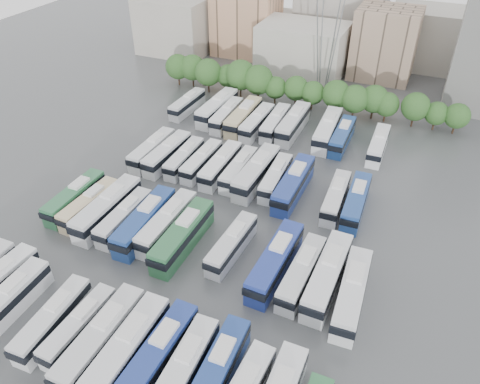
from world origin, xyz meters
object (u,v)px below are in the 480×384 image
at_px(bus_r2_s3, 184,158).
at_px(bus_r3_s12, 378,145).
at_px(bus_r2_s7, 256,172).
at_px(bus_r3_s10, 342,136).
at_px(bus_r0_s10, 217,372).
at_px(bus_r0_s4, 53,319).
at_px(bus_r0_s7, 126,351).
at_px(bus_r1_s2, 107,208).
at_px(bus_r1_s13, 352,293).
at_px(bus_r1_s1, 89,204).
at_px(bus_r2_s12, 356,201).
at_px(electricity_pylon, 331,9).
at_px(bus_r2_s6, 239,169).
at_px(bus_r2_s2, 167,153).
at_px(bus_r1_s8, 232,244).
at_px(bus_r1_s0, 75,197).
at_px(bus_r1_s10, 275,261).
at_px(bus_r2_s5, 221,165).
at_px(bus_r1_s5, 167,223).
at_px(bus_r3_s3, 227,115).
at_px(bus_r2_s9, 293,184).
at_px(bus_r1_s3, 125,217).
at_px(bus_r2_s8, 276,178).
at_px(bus_r0_s2, 7,302).
at_px(bus_r0_s5, 79,326).
at_px(bus_r3_s0, 187,104).
at_px(bus_r3_s2, 217,108).
at_px(bus_r2_s4, 202,161).
at_px(bus_r3_s9, 327,130).
at_px(bus_r0_s9, 183,372).
at_px(bus_r0_s6, 101,339).
at_px(bus_r0_s8, 158,355).
at_px(bus_r2_s11, 336,197).
at_px(bus_r3_s4, 243,117).
at_px(bus_r3_s7, 293,123).
at_px(bus_r3_s5, 257,122).
at_px(bus_r1_s11, 302,273).
at_px(bus_r1_s6, 183,235).
at_px(bus_r3_s6, 275,123).

relative_size(bus_r2_s3, bus_r3_s12, 0.94).
distance_m(bus_r2_s7, bus_r3_s10, 20.38).
bearing_deg(bus_r0_s10, bus_r0_s4, -177.61).
height_order(bus_r0_s7, bus_r1_s2, bus_r0_s7).
distance_m(bus_r1_s13, bus_r2_s7, 27.75).
distance_m(bus_r1_s1, bus_r2_s12, 39.77).
height_order(electricity_pylon, bus_r2_s6, electricity_pylon).
bearing_deg(bus_r2_s2, bus_r1_s8, -38.05).
bearing_deg(bus_r2_s3, bus_r1_s0, -121.14).
xyz_separation_m(bus_r1_s10, bus_r2_s5, (-16.29, 17.96, -0.21)).
xyz_separation_m(bus_r1_s5, bus_r3_s3, (-6.52, 33.85, -0.14)).
height_order(bus_r2_s3, bus_r2_s9, bus_r2_s9).
xyz_separation_m(bus_r1_s3, bus_r2_s8, (16.40, 18.24, -0.02)).
bearing_deg(bus_r1_s8, bus_r2_s7, 103.80).
bearing_deg(bus_r0_s2, bus_r0_s5, 2.88).
distance_m(bus_r3_s0, bus_r3_s2, 6.84).
height_order(bus_r3_s0, bus_r3_s12, bus_r3_s12).
bearing_deg(bus_r2_s6, bus_r0_s4, -101.08).
bearing_deg(bus_r1_s5, bus_r2_s4, 101.78).
height_order(bus_r2_s7, bus_r3_s12, bus_r2_s7).
height_order(bus_r0_s10, bus_r2_s3, bus_r0_s10).
height_order(bus_r0_s2, bus_r0_s10, bus_r0_s10).
height_order(bus_r2_s6, bus_r3_s9, bus_r3_s9).
bearing_deg(bus_r0_s9, bus_r2_s3, 117.21).
distance_m(bus_r0_s7, bus_r1_s5, 21.07).
relative_size(bus_r0_s2, bus_r3_s3, 1.04).
xyz_separation_m(bus_r0_s6, bus_r0_s8, (6.62, 0.69, -0.07)).
xyz_separation_m(bus_r0_s8, bus_r1_s8, (-0.14, 18.80, -0.24)).
distance_m(bus_r2_s11, bus_r3_s0, 41.47).
xyz_separation_m(bus_r0_s5, bus_r1_s1, (-13.03, 18.33, 0.09)).
bearing_deg(bus_r2_s12, bus_r1_s1, -157.90).
xyz_separation_m(bus_r0_s8, bus_r3_s3, (-16.68, 52.79, -0.15)).
xyz_separation_m(bus_r0_s9, bus_r1_s0, (-29.51, 19.27, -0.06)).
bearing_deg(bus_r0_s8, bus_r0_s5, -178.26).
bearing_deg(bus_r3_s4, bus_r1_s0, -111.31).
bearing_deg(bus_r3_s7, bus_r1_s5, -101.11).
distance_m(bus_r0_s2, bus_r3_s5, 54.15).
distance_m(bus_r1_s1, bus_r2_s8, 29.04).
xyz_separation_m(bus_r1_s3, bus_r2_s3, (-0.06, 17.65, -0.09)).
bearing_deg(bus_r1_s1, electricity_pylon, 72.56).
height_order(bus_r0_s9, bus_r1_s11, bus_r0_s9).
xyz_separation_m(bus_r0_s9, bus_r3_s3, (-19.97, 53.34, -0.08)).
xyz_separation_m(bus_r1_s6, bus_r2_s9, (9.92, 17.63, 0.00)).
bearing_deg(bus_r1_s11, bus_r3_s0, 136.84).
relative_size(bus_r0_s2, bus_r3_s4, 0.93).
distance_m(bus_r0_s4, bus_r3_s7, 55.82).
distance_m(bus_r0_s6, bus_r3_s0, 58.52).
distance_m(bus_r2_s3, bus_r3_s12, 34.61).
relative_size(bus_r1_s5, bus_r3_s10, 1.07).
distance_m(bus_r2_s8, bus_r3_s6, 18.69).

